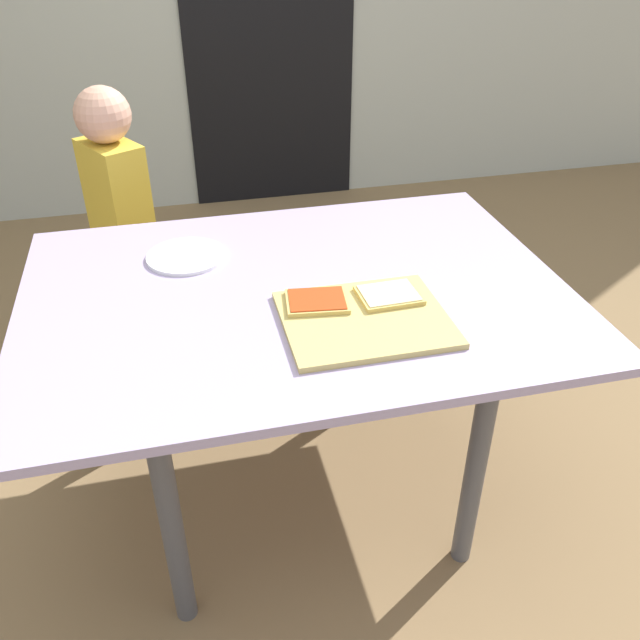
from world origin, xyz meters
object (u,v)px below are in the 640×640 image
object	(u,v)px
dining_table	(296,314)
pizza_slice_far_left	(317,301)
child_left	(120,210)
pizza_slice_far_right	(389,295)
plate_white_left	(186,256)
cutting_board	(365,319)

from	to	relation	value
dining_table	pizza_slice_far_left	xyz separation A→B (m)	(0.03, -0.10, 0.09)
pizza_slice_far_left	child_left	bearing A→B (deg)	117.45
pizza_slice_far_right	plate_white_left	xyz separation A→B (m)	(-0.46, 0.35, -0.02)
cutting_board	plate_white_left	size ratio (longest dim) A/B	1.77
plate_white_left	child_left	xyz separation A→B (m)	(-0.20, 0.60, -0.10)
pizza_slice_far_right	dining_table	bearing A→B (deg)	150.82
child_left	cutting_board	bearing A→B (deg)	-60.27
pizza_slice_far_right	child_left	bearing A→B (deg)	124.89
cutting_board	plate_white_left	bearing A→B (deg)	132.30
plate_white_left	child_left	world-z (taller)	child_left
dining_table	pizza_slice_far_right	size ratio (longest dim) A/B	9.05
dining_table	pizza_slice_far_left	size ratio (longest dim) A/B	8.48
pizza_slice_far_right	child_left	world-z (taller)	child_left
cutting_board	pizza_slice_far_right	world-z (taller)	pizza_slice_far_right
cutting_board	pizza_slice_far_left	size ratio (longest dim) A/B	2.38
dining_table	child_left	xyz separation A→B (m)	(-0.46, 0.84, -0.02)
cutting_board	child_left	xyz separation A→B (m)	(-0.58, 1.02, -0.10)
pizza_slice_far_right	plate_white_left	size ratio (longest dim) A/B	0.70
dining_table	pizza_slice_far_right	distance (m)	0.26
pizza_slice_far_right	cutting_board	bearing A→B (deg)	-139.62
plate_white_left	pizza_slice_far_right	bearing A→B (deg)	-37.21
cutting_board	child_left	world-z (taller)	child_left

